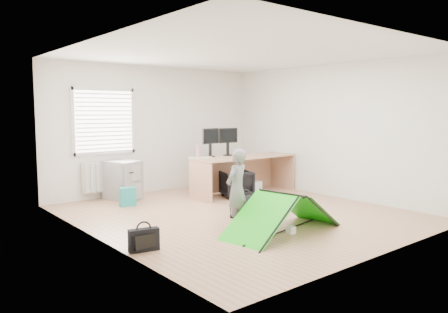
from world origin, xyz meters
TOP-DOWN VIEW (x-y plane):
  - ground at (0.00, 0.00)m, footprint 5.50×5.50m
  - back_wall at (0.00, 2.75)m, footprint 5.00×0.02m
  - window at (-1.20, 2.71)m, footprint 1.20×0.06m
  - radiator at (-1.20, 2.67)m, footprint 1.00×0.12m
  - desk at (1.28, 1.28)m, footprint 2.35×0.77m
  - filing_cabinet at (-1.00, 2.37)m, footprint 0.67×0.78m
  - monitor_left at (0.61, 1.61)m, footprint 0.47×0.18m
  - monitor_right at (1.09, 1.61)m, footprint 0.46×0.13m
  - keyboard at (0.34, 1.58)m, footprint 0.50×0.30m
  - thermos at (0.31, 1.62)m, footprint 0.08×0.08m
  - office_chair at (0.90, 1.10)m, footprint 0.75×0.76m
  - person at (-0.67, -0.73)m, footprint 0.51×0.42m
  - kite at (-0.28, -1.29)m, footprint 1.97×1.13m
  - storage_crate at (1.40, 1.24)m, footprint 0.49×0.38m
  - tote_bag at (-1.22, 1.73)m, footprint 0.30×0.16m
  - laptop_bag at (-2.26, -0.78)m, footprint 0.40×0.20m
  - white_box at (-0.23, -1.41)m, footprint 0.11×0.11m
  - duffel_bag at (-0.04, -0.24)m, footprint 0.59×0.40m

SIDE VIEW (x-z plane):
  - ground at x=0.00m, z-range 0.00..0.00m
  - white_box at x=-0.23m, z-range 0.00..0.10m
  - duffel_bag at x=-0.04m, z-range 0.00..0.24m
  - storage_crate at x=1.40m, z-range 0.00..0.25m
  - laptop_bag at x=-2.26m, z-range 0.00..0.29m
  - tote_bag at x=-1.22m, z-range 0.00..0.35m
  - office_chair at x=0.90m, z-range 0.00..0.54m
  - kite at x=-0.28m, z-range 0.00..0.57m
  - filing_cabinet at x=-1.00m, z-range 0.00..0.77m
  - desk at x=1.28m, z-range 0.00..0.80m
  - radiator at x=-1.20m, z-range 0.15..0.75m
  - person at x=-0.67m, z-range 0.00..1.20m
  - keyboard at x=0.34m, z-range 0.80..0.82m
  - thermos at x=0.31m, z-range 0.80..1.05m
  - monitor_right at x=1.09m, z-range 0.80..1.23m
  - monitor_left at x=0.61m, z-range 0.80..1.24m
  - back_wall at x=0.00m, z-range 0.00..2.70m
  - window at x=-1.20m, z-range 0.95..2.15m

